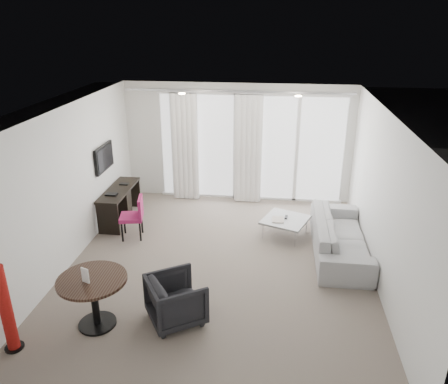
# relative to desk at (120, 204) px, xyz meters

# --- Properties ---
(floor) EXTENTS (5.00, 6.00, 0.00)m
(floor) POSITION_rel_desk_xyz_m (2.26, -1.53, -0.33)
(floor) COLOR #6F6358
(floor) RESTS_ON ground
(ceiling) EXTENTS (5.00, 6.00, 0.00)m
(ceiling) POSITION_rel_desk_xyz_m (2.26, -1.53, 2.27)
(ceiling) COLOR white
(ceiling) RESTS_ON ground
(wall_left) EXTENTS (0.00, 6.00, 2.60)m
(wall_left) POSITION_rel_desk_xyz_m (-0.24, -1.53, 0.97)
(wall_left) COLOR silver
(wall_left) RESTS_ON ground
(wall_right) EXTENTS (0.00, 6.00, 2.60)m
(wall_right) POSITION_rel_desk_xyz_m (4.76, -1.53, 0.97)
(wall_right) COLOR silver
(wall_right) RESTS_ON ground
(wall_front) EXTENTS (5.00, 0.00, 2.60)m
(wall_front) POSITION_rel_desk_xyz_m (2.26, -4.53, 0.97)
(wall_front) COLOR silver
(wall_front) RESTS_ON ground
(window_panel) EXTENTS (4.00, 0.02, 2.38)m
(window_panel) POSITION_rel_desk_xyz_m (2.56, 1.46, 0.87)
(window_panel) COLOR white
(window_panel) RESTS_ON ground
(window_frame) EXTENTS (4.10, 0.06, 2.44)m
(window_frame) POSITION_rel_desk_xyz_m (2.56, 1.44, 0.87)
(window_frame) COLOR white
(window_frame) RESTS_ON ground
(curtain_left) EXTENTS (0.60, 0.20, 2.38)m
(curtain_left) POSITION_rel_desk_xyz_m (1.11, 1.29, 0.87)
(curtain_left) COLOR white
(curtain_left) RESTS_ON ground
(curtain_right) EXTENTS (0.60, 0.20, 2.38)m
(curtain_right) POSITION_rel_desk_xyz_m (2.51, 1.29, 0.87)
(curtain_right) COLOR white
(curtain_right) RESTS_ON ground
(curtain_track) EXTENTS (4.80, 0.04, 0.04)m
(curtain_track) POSITION_rel_desk_xyz_m (2.26, 1.29, 2.12)
(curtain_track) COLOR #B2B2B7
(curtain_track) RESTS_ON ceiling
(downlight_a) EXTENTS (0.12, 0.12, 0.02)m
(downlight_a) POSITION_rel_desk_xyz_m (1.36, 0.07, 2.26)
(downlight_a) COLOR #FFE0B2
(downlight_a) RESTS_ON ceiling
(downlight_b) EXTENTS (0.12, 0.12, 0.02)m
(downlight_b) POSITION_rel_desk_xyz_m (3.46, 0.07, 2.26)
(downlight_b) COLOR #FFE0B2
(downlight_b) RESTS_ON ceiling
(desk) EXTENTS (0.45, 1.43, 0.67)m
(desk) POSITION_rel_desk_xyz_m (0.00, 0.00, 0.00)
(desk) COLOR black
(desk) RESTS_ON floor
(tv) EXTENTS (0.05, 0.80, 0.50)m
(tv) POSITION_rel_desk_xyz_m (-0.20, -0.08, 1.02)
(tv) COLOR black
(tv) RESTS_ON wall_left
(desk_chair) EXTENTS (0.51, 0.49, 0.81)m
(desk_chair) POSITION_rel_desk_xyz_m (0.48, -0.71, 0.07)
(desk_chair) COLOR #9A1D53
(desk_chair) RESTS_ON floor
(round_table) EXTENTS (1.04, 1.04, 0.73)m
(round_table) POSITION_rel_desk_xyz_m (0.80, -3.22, 0.03)
(round_table) COLOR black
(round_table) RESTS_ON floor
(menu_card) EXTENTS (0.11, 0.06, 0.21)m
(menu_card) POSITION_rel_desk_xyz_m (0.77, -3.31, 0.39)
(menu_card) COLOR white
(menu_card) RESTS_ON round_table
(red_lamp) EXTENTS (0.31, 0.31, 1.20)m
(red_lamp) POSITION_rel_desk_xyz_m (-0.07, -3.79, 0.27)
(red_lamp) COLOR maroon
(red_lamp) RESTS_ON floor
(tub_armchair) EXTENTS (0.99, 0.98, 0.66)m
(tub_armchair) POSITION_rel_desk_xyz_m (1.86, -2.99, -0.00)
(tub_armchair) COLOR black
(tub_armchair) RESTS_ON floor
(coffee_table) EXTENTS (1.01, 1.01, 0.35)m
(coffee_table) POSITION_rel_desk_xyz_m (3.35, -0.29, -0.16)
(coffee_table) COLOR gray
(coffee_table) RESTS_ON floor
(remote) EXTENTS (0.07, 0.17, 0.02)m
(remote) POSITION_rel_desk_xyz_m (3.36, -0.23, 0.03)
(remote) COLOR black
(remote) RESTS_ON coffee_table
(magazine) EXTENTS (0.21, 0.26, 0.01)m
(magazine) POSITION_rel_desk_xyz_m (3.21, -0.35, 0.03)
(magazine) COLOR gray
(magazine) RESTS_ON coffee_table
(sofa) EXTENTS (0.88, 2.26, 0.66)m
(sofa) POSITION_rel_desk_xyz_m (4.29, -0.83, -0.00)
(sofa) COLOR #969697
(sofa) RESTS_ON floor
(terrace_slab) EXTENTS (5.60, 3.00, 0.12)m
(terrace_slab) POSITION_rel_desk_xyz_m (2.56, 2.97, -0.39)
(terrace_slab) COLOR #4D4D50
(terrace_slab) RESTS_ON ground
(rattan_chair_a) EXTENTS (0.65, 0.65, 0.83)m
(rattan_chair_a) POSITION_rel_desk_xyz_m (2.87, 3.28, 0.08)
(rattan_chair_a) COLOR brown
(rattan_chair_a) RESTS_ON terrace_slab
(rattan_chair_b) EXTENTS (0.70, 0.70, 0.78)m
(rattan_chair_b) POSITION_rel_desk_xyz_m (4.65, 3.45, 0.06)
(rattan_chair_b) COLOR brown
(rattan_chair_b) RESTS_ON terrace_slab
(rattan_table) EXTENTS (0.57, 0.57, 0.48)m
(rattan_table) POSITION_rel_desk_xyz_m (3.49, 2.54, -0.09)
(rattan_table) COLOR brown
(rattan_table) RESTS_ON terrace_slab
(balustrade) EXTENTS (5.50, 0.06, 1.05)m
(balustrade) POSITION_rel_desk_xyz_m (2.56, 4.42, 0.17)
(balustrade) COLOR #B2B2B7
(balustrade) RESTS_ON terrace_slab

